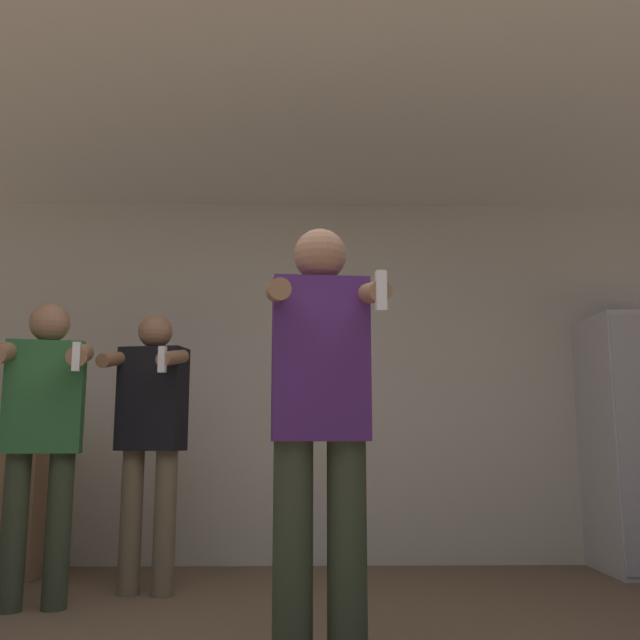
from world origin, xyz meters
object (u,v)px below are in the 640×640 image
Objects in this scene: person_spectator_back at (151,426)px; person_man_side at (43,423)px; bottle_red_label at (11,408)px; person_woman_foreground at (320,419)px.

person_man_side is at bearing -142.93° from person_spectator_back.
person_man_side reaches higher than bottle_red_label.
person_woman_foreground reaches higher than person_man_side.
person_man_side is at bearing -60.28° from bottle_red_label.
person_spectator_back is (0.48, 0.36, -0.01)m from person_man_side.
bottle_red_label is at bearing 134.33° from person_woman_foreground.
bottle_red_label is at bearing 147.94° from person_spectator_back.
person_woman_foreground is at bearing -35.78° from person_man_side.
bottle_red_label is 1.19m from person_man_side.
bottle_red_label is 1.27m from person_spectator_back.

